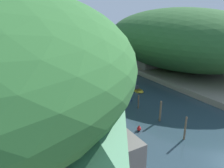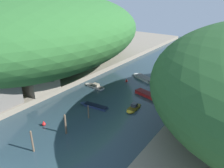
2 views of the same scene
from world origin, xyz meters
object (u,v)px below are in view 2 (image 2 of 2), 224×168
(boat_yellow_tender, at_px, (94,86))
(boat_moored_right, at_px, (93,105))
(right_bank_cottage, at_px, (220,84))
(boat_white_cruiser, at_px, (171,68))
(boathouse_shed, at_px, (35,78))
(channel_buoy_near, at_px, (127,81))
(boat_cabin_cruiser, at_px, (133,108))
(boat_near_quay, at_px, (169,62))
(channel_buoy_far, at_px, (44,124))
(boat_far_upstream, at_px, (149,95))
(person_on_quay, at_px, (54,81))
(boat_far_right_bank, at_px, (142,77))

(boat_yellow_tender, bearing_deg, boat_moored_right, -137.75)
(right_bank_cottage, distance_m, boat_white_cruiser, 19.07)
(boathouse_shed, bearing_deg, channel_buoy_near, 53.37)
(boathouse_shed, distance_m, boat_cabin_cruiser, 20.96)
(boat_moored_right, relative_size, boat_near_quay, 1.49)
(boat_yellow_tender, bearing_deg, right_bank_cottage, -66.49)
(boathouse_shed, height_order, channel_buoy_far, boathouse_shed)
(boathouse_shed, relative_size, boat_yellow_tender, 1.61)
(boat_yellow_tender, relative_size, boat_moored_right, 0.90)
(boat_far_upstream, bearing_deg, channel_buoy_far, -12.18)
(boat_yellow_tender, xyz_separation_m, boat_white_cruiser, (9.64, 20.86, 0.22))
(channel_buoy_near, relative_size, person_on_quay, 0.50)
(boat_far_right_bank, height_order, channel_buoy_far, channel_buoy_far)
(boat_moored_right, xyz_separation_m, channel_buoy_far, (-2.23, -9.34, 0.13))
(boathouse_shed, xyz_separation_m, channel_buoy_near, (11.99, 16.13, -3.22))
(channel_buoy_far, bearing_deg, boat_cabin_cruiser, 54.76)
(right_bank_cottage, xyz_separation_m, boat_white_cruiser, (-14.16, 12.36, -3.22))
(boat_cabin_cruiser, height_order, person_on_quay, person_on_quay)
(boathouse_shed, xyz_separation_m, boat_far_right_bank, (13.81, 20.36, -3.22))
(right_bank_cottage, bearing_deg, boat_yellow_tender, -160.35)
(boathouse_shed, bearing_deg, boat_cabin_cruiser, 16.46)
(boathouse_shed, height_order, right_bank_cottage, right_bank_cottage)
(boat_far_right_bank, relative_size, boat_white_cruiser, 1.46)
(boat_near_quay, bearing_deg, right_bank_cottage, -134.33)
(boat_white_cruiser, relative_size, boat_near_quay, 1.17)
(right_bank_cottage, bearing_deg, channel_buoy_far, -129.42)
(channel_buoy_near, distance_m, person_on_quay, 16.56)
(boat_moored_right, bearing_deg, channel_buoy_near, -2.74)
(right_bank_cottage, bearing_deg, channel_buoy_near, -174.38)
(boat_cabin_cruiser, relative_size, boat_white_cruiser, 0.81)
(boathouse_shed, xyz_separation_m, boat_near_quay, (14.55, 35.94, -3.31))
(boat_far_right_bank, relative_size, channel_buoy_far, 7.48)
(boat_far_upstream, xyz_separation_m, channel_buoy_far, (-8.96, -19.12, -0.00))
(right_bank_cottage, height_order, channel_buoy_near, right_bank_cottage)
(boat_white_cruiser, bearing_deg, boat_moored_right, -125.92)
(boat_white_cruiser, bearing_deg, boat_yellow_tender, -142.44)
(channel_buoy_far, bearing_deg, boat_yellow_tender, 101.56)
(boat_near_quay, bearing_deg, person_on_quay, 161.09)
(boat_yellow_tender, distance_m, boat_cabin_cruiser, 12.86)
(boat_yellow_tender, relative_size, boat_far_upstream, 0.83)
(boat_moored_right, height_order, boat_near_quay, boat_near_quay)
(boat_near_quay, distance_m, person_on_quay, 35.15)
(boat_moored_right, bearing_deg, right_bank_cottage, -57.00)
(boat_moored_right, xyz_separation_m, channel_buoy_near, (-1.12, 13.63, 0.11))
(boat_white_cruiser, distance_m, channel_buoy_far, 37.76)
(boat_moored_right, height_order, channel_buoy_far, channel_buoy_far)
(channel_buoy_near, bearing_deg, boat_yellow_tender, -124.04)
(boathouse_shed, height_order, boat_far_upstream, boathouse_shed)
(boat_far_right_bank, xyz_separation_m, channel_buoy_near, (-1.81, -4.22, 0.00))
(boat_far_right_bank, distance_m, boat_far_upstream, 10.09)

